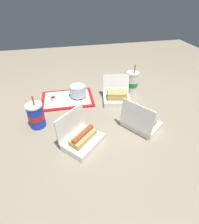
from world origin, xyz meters
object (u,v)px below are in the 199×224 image
object	(u,v)px
ketchup_cup	(53,99)
soda_cup_front	(132,83)
clamshell_hotdog_front	(82,139)
soda_cup_corner	(36,116)
clamshell_sandwich_back	(117,97)
cake_container	(78,91)
plastic_fork	(67,92)
clamshell_hotdog_right	(141,122)
food_tray	(68,99)

from	to	relation	value
ketchup_cup	soda_cup_front	bearing A→B (deg)	-0.26
clamshell_hotdog_front	soda_cup_corner	distance (m)	0.31
soda_cup_corner	ketchup_cup	bearing A→B (deg)	69.72
clamshell_sandwich_back	soda_cup_front	size ratio (longest dim) A/B	0.95
soda_cup_corner	clamshell_sandwich_back	bearing A→B (deg)	15.28
cake_container	plastic_fork	size ratio (longest dim) A/B	1.07
ketchup_cup	clamshell_hotdog_front	xyz separation A→B (m)	(0.14, -0.46, 0.02)
soda_cup_front	ketchup_cup	bearing A→B (deg)	179.74
cake_container	clamshell_sandwich_back	distance (m)	0.29
plastic_fork	clamshell_hotdog_right	size ratio (longest dim) A/B	0.44
clamshell_hotdog_right	soda_cup_corner	world-z (taller)	soda_cup_corner
soda_cup_corner	soda_cup_front	bearing A→B (deg)	19.86
clamshell_sandwich_back	plastic_fork	bearing A→B (deg)	150.85
clamshell_sandwich_back	soda_cup_corner	xyz separation A→B (m)	(-0.53, -0.15, 0.03)
clamshell_hotdog_front	soda_cup_front	xyz separation A→B (m)	(0.45, 0.45, 0.04)
cake_container	clamshell_hotdog_right	xyz separation A→B (m)	(0.32, -0.41, -0.01)
clamshell_hotdog_front	soda_cup_corner	bearing A→B (deg)	138.42
clamshell_hotdog_front	clamshell_hotdog_right	bearing A→B (deg)	9.54
clamshell_sandwich_back	soda_cup_front	bearing A→B (deg)	34.09
cake_container	plastic_fork	distance (m)	0.12
cake_container	ketchup_cup	world-z (taller)	cake_container
food_tray	soda_cup_front	bearing A→B (deg)	-1.08
ketchup_cup	clamshell_hotdog_front	bearing A→B (deg)	-72.74
clamshell_sandwich_back	clamshell_hotdog_front	distance (m)	0.46
cake_container	soda_cup_front	size ratio (longest dim) A/B	0.51
cake_container	soda_cup_corner	distance (m)	0.38
food_tray	soda_cup_corner	bearing A→B (deg)	-126.93
cake_container	soda_cup_corner	xyz separation A→B (m)	(-0.27, -0.26, 0.02)
ketchup_cup	clamshell_sandwich_back	bearing A→B (deg)	-13.16
clamshell_hotdog_front	soda_cup_corner	xyz separation A→B (m)	(-0.23, 0.21, 0.03)
plastic_fork	clamshell_sandwich_back	distance (m)	0.39
food_tray	clamshell_sandwich_back	bearing A→B (deg)	-17.82
soda_cup_front	soda_cup_corner	bearing A→B (deg)	-160.14
clamshell_hotdog_right	soda_cup_corner	bearing A→B (deg)	165.94
clamshell_hotdog_right	soda_cup_corner	distance (m)	0.61
soda_cup_corner	clamshell_hotdog_right	bearing A→B (deg)	-14.06
food_tray	clamshell_hotdog_right	bearing A→B (deg)	-45.42
plastic_fork	soda_cup_front	world-z (taller)	soda_cup_front
cake_container	plastic_fork	world-z (taller)	cake_container
ketchup_cup	clamshell_sandwich_back	world-z (taller)	clamshell_sandwich_back
clamshell_sandwich_back	soda_cup_corner	distance (m)	0.55
cake_container	clamshell_hotdog_front	size ratio (longest dim) A/B	0.47
clamshell_hotdog_front	cake_container	bearing A→B (deg)	85.21
plastic_fork	clamshell_hotdog_front	xyz separation A→B (m)	(0.04, -0.54, 0.03)
clamshell_hotdog_right	soda_cup_front	world-z (taller)	soda_cup_front
plastic_fork	soda_cup_corner	xyz separation A→B (m)	(-0.19, -0.34, 0.06)
plastic_fork	soda_cup_corner	distance (m)	0.39
food_tray	clamshell_hotdog_right	distance (m)	0.57
ketchup_cup	clamshell_hotdog_front	size ratio (longest dim) A/B	0.16
ketchup_cup	plastic_fork	distance (m)	0.13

